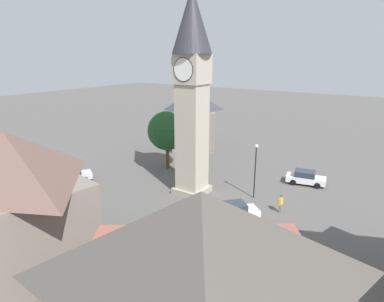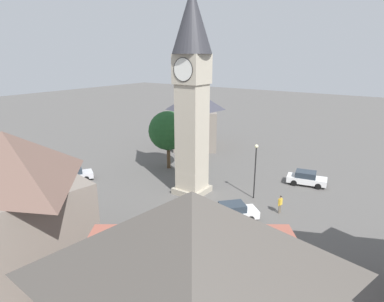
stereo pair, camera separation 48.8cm
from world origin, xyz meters
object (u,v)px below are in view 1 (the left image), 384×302
object	(u,v)px
car_red_corner	(72,175)
clock_tower	(192,79)
pedestrian	(281,202)
building_corner_back	(15,200)
building_shop_left	(194,119)
car_blue_kerb	(306,178)
building_terrace_right	(200,296)
lamp_post	(256,163)
tree	(167,131)
car_silver_kerb	(234,212)

from	to	relation	value
car_red_corner	clock_tower	bearing A→B (deg)	21.65
pedestrian	building_corner_back	bearing A→B (deg)	-124.79
car_red_corner	building_shop_left	world-z (taller)	building_shop_left
car_blue_kerb	building_terrace_right	distance (m)	25.96
pedestrian	lamp_post	bearing A→B (deg)	153.79
tree	building_shop_left	world-z (taller)	building_shop_left
car_blue_kerb	car_red_corner	xyz separation A→B (m)	(-21.80, -13.84, 0.00)
clock_tower	building_shop_left	world-z (taller)	clock_tower
car_silver_kerb	lamp_post	world-z (taller)	lamp_post
clock_tower	pedestrian	bearing A→B (deg)	4.62
car_red_corner	lamp_post	bearing A→B (deg)	21.72
car_red_corner	building_corner_back	world-z (taller)	building_corner_back
tree	building_shop_left	distance (m)	10.59
building_shop_left	lamp_post	world-z (taller)	building_shop_left
building_shop_left	car_red_corner	bearing A→B (deg)	-98.97
car_blue_kerb	car_silver_kerb	size ratio (longest dim) A/B	1.05
clock_tower	car_silver_kerb	xyz separation A→B (m)	(6.25, -2.77, -10.74)
clock_tower	car_silver_kerb	size ratio (longest dim) A/B	4.71
clock_tower	car_blue_kerb	distance (m)	16.57
car_silver_kerb	pedestrian	bearing A→B (deg)	51.08
car_blue_kerb	building_corner_back	world-z (taller)	building_corner_back
clock_tower	lamp_post	bearing A→B (deg)	21.88
car_red_corner	pedestrian	bearing A→B (deg)	14.86
car_silver_kerb	building_corner_back	xyz separation A→B (m)	(-8.98, -13.49, 3.94)
pedestrian	tree	xyz separation A→B (m)	(-15.76, 3.76, 3.77)
pedestrian	building_shop_left	distance (m)	23.55
pedestrian	lamp_post	size ratio (longest dim) A/B	0.31
clock_tower	lamp_post	xyz separation A→B (m)	(5.82, 2.34, -7.86)
car_silver_kerb	pedestrian	world-z (taller)	pedestrian
tree	building_corner_back	xyz separation A→B (m)	(3.96, -20.75, -0.08)
car_red_corner	lamp_post	distance (m)	20.18
building_terrace_right	building_corner_back	size ratio (longest dim) A/B	1.17
building_terrace_right	building_shop_left	bearing A→B (deg)	124.18
car_blue_kerb	car_silver_kerb	distance (m)	11.89
pedestrian	clock_tower	bearing A→B (deg)	-175.38
car_red_corner	building_terrace_right	size ratio (longest dim) A/B	0.34
car_silver_kerb	building_shop_left	world-z (taller)	building_shop_left
building_terrace_right	lamp_post	bearing A→B (deg)	107.13
car_red_corner	building_terrace_right	distance (m)	27.36
lamp_post	building_corner_back	bearing A→B (deg)	-114.68
building_terrace_right	pedestrian	bearing A→B (deg)	98.54
building_terrace_right	building_corner_back	bearing A→B (deg)	178.05
clock_tower	lamp_post	world-z (taller)	clock_tower
pedestrian	tree	distance (m)	16.64
car_silver_kerb	building_shop_left	xyz separation A→B (m)	(-15.87, 17.42, 3.59)
clock_tower	tree	world-z (taller)	clock_tower
car_red_corner	building_corner_back	size ratio (longest dim) A/B	0.40
building_shop_left	clock_tower	bearing A→B (deg)	-56.71
tree	lamp_post	distance (m)	12.74
lamp_post	car_silver_kerb	bearing A→B (deg)	-85.17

